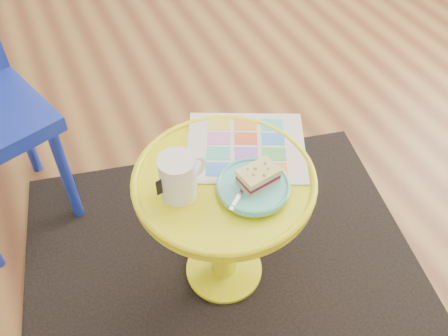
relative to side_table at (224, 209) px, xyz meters
name	(u,v)px	position (x,y,z in m)	size (l,w,h in m)	color
floor	(232,174)	(0.21, 0.39, -0.34)	(4.00, 4.00, 0.00)	brown
rug	(224,270)	(0.00, 0.00, -0.33)	(1.30, 1.10, 0.01)	black
side_table	(224,209)	(0.00, 0.00, 0.00)	(0.49, 0.49, 0.47)	yellow
newspaper	(246,147)	(0.10, 0.08, 0.13)	(0.33, 0.28, 0.01)	silver
mug	(179,176)	(-0.12, 0.00, 0.20)	(0.13, 0.09, 0.12)	white
plate	(253,187)	(0.05, -0.07, 0.15)	(0.19, 0.19, 0.02)	#5BC0B2
cake_slice	(258,176)	(0.06, -0.07, 0.18)	(0.11, 0.08, 0.04)	#D3BC8C
fork	(244,188)	(0.02, -0.08, 0.16)	(0.12, 0.10, 0.00)	silver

